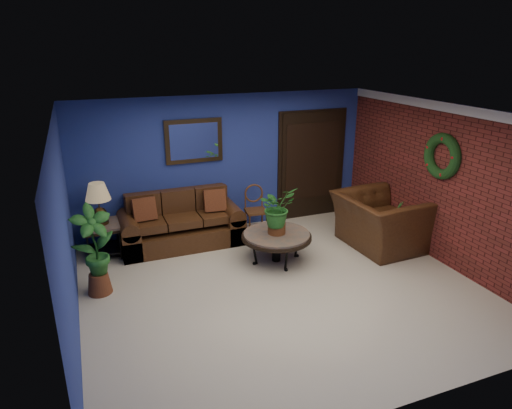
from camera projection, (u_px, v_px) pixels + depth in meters
name	position (u px, v px, depth m)	size (l,w,h in m)	color
floor	(282.00, 288.00, 6.60)	(5.50, 5.50, 0.00)	beige
wall_back	(226.00, 163.00, 8.36)	(5.50, 0.04, 2.50)	navy
wall_left	(66.00, 237.00, 5.23)	(0.04, 5.00, 2.50)	navy
wall_right_brick	(443.00, 185.00, 7.12)	(0.04, 5.00, 2.50)	maroon
ceiling	(285.00, 114.00, 5.75)	(5.50, 5.00, 0.02)	white
crown_molding	(453.00, 109.00, 6.71)	(0.03, 5.00, 0.14)	white
wall_mirror	(194.00, 141.00, 7.96)	(1.02, 0.06, 0.77)	#453118
closet_door	(311.00, 165.00, 9.01)	(1.44, 0.06, 2.18)	black
wreath	(442.00, 156.00, 6.99)	(0.72, 0.72, 0.16)	black
sofa	(181.00, 227.00, 7.97)	(2.08, 0.90, 0.94)	#442713
coffee_table	(277.00, 237.00, 7.28)	(1.12, 1.12, 0.48)	#4D4843
end_table	(102.00, 231.00, 7.45)	(0.62, 0.62, 0.57)	#4D4843
table_lamp	(98.00, 199.00, 7.26)	(0.40, 0.40, 0.66)	#453118
side_chair	(255.00, 206.00, 8.42)	(0.42, 0.42, 0.89)	brown
armchair	(379.00, 222.00, 7.80)	(1.40, 1.22, 0.91)	#442713
coffee_plant	(277.00, 208.00, 7.12)	(0.69, 0.64, 0.76)	#5D2F17
floor_plant	(392.00, 223.00, 7.80)	(0.42, 0.36, 0.83)	#5D2F17
tall_plant	(95.00, 248.00, 6.24)	(0.65, 0.53, 1.31)	brown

